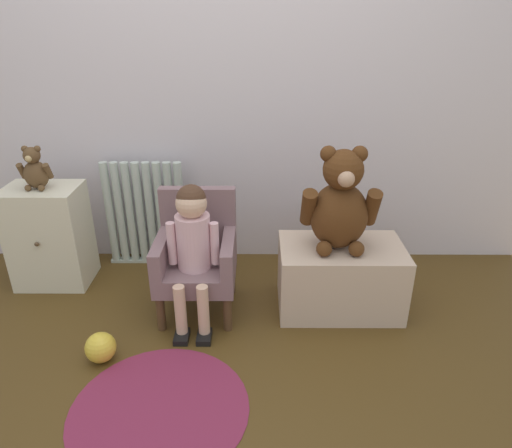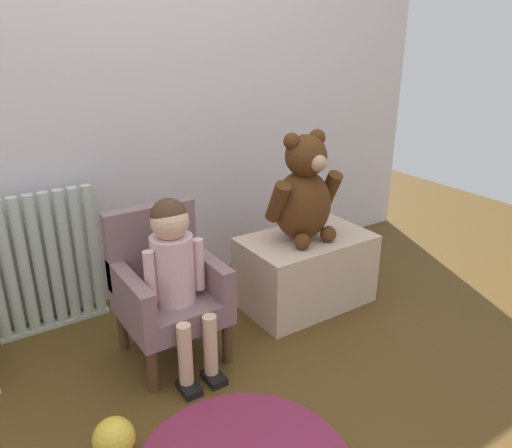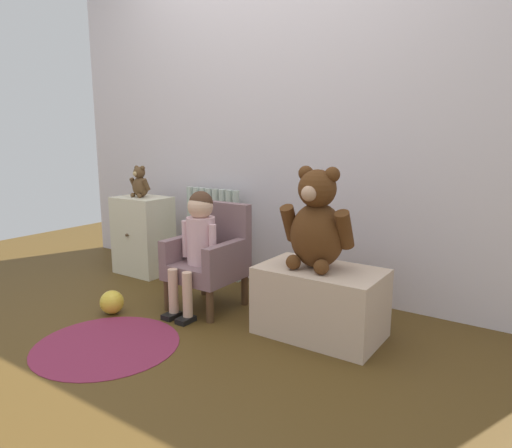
{
  "view_description": "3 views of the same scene",
  "coord_description": "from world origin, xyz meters",
  "px_view_note": "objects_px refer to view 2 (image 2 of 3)",
  "views": [
    {
      "loc": [
        0.22,
        -1.5,
        1.45
      ],
      "look_at": [
        0.21,
        0.58,
        0.49
      ],
      "focal_mm": 32.0,
      "sensor_mm": 36.0,
      "label": 1
    },
    {
      "loc": [
        -0.8,
        -1.17,
        1.33
      ],
      "look_at": [
        0.35,
        0.57,
        0.5
      ],
      "focal_mm": 35.0,
      "sensor_mm": 36.0,
      "label": 2
    },
    {
      "loc": [
        1.66,
        -1.5,
        1.04
      ],
      "look_at": [
        0.23,
        0.6,
        0.55
      ],
      "focal_mm": 32.0,
      "sensor_mm": 36.0,
      "label": 3
    }
  ],
  "objects_px": {
    "toy_ball": "(114,438)",
    "child_figure": "(175,262)",
    "child_armchair": "(166,286)",
    "low_bench": "(306,270)",
    "radiator": "(46,263)",
    "large_teddy_bear": "(304,193)"
  },
  "relations": [
    {
      "from": "toy_ball",
      "to": "child_figure",
      "type": "bearing_deg",
      "value": 39.73
    },
    {
      "from": "child_armchair",
      "to": "low_bench",
      "type": "distance_m",
      "value": 0.76
    },
    {
      "from": "child_figure",
      "to": "low_bench",
      "type": "height_order",
      "value": "child_figure"
    },
    {
      "from": "child_figure",
      "to": "toy_ball",
      "type": "xyz_separation_m",
      "value": [
        -0.4,
        -0.33,
        -0.4
      ]
    },
    {
      "from": "radiator",
      "to": "child_armchair",
      "type": "xyz_separation_m",
      "value": [
        0.37,
        -0.47,
        -0.01
      ]
    },
    {
      "from": "large_teddy_bear",
      "to": "toy_ball",
      "type": "height_order",
      "value": "large_teddy_bear"
    },
    {
      "from": "radiator",
      "to": "large_teddy_bear",
      "type": "bearing_deg",
      "value": -23.75
    },
    {
      "from": "low_bench",
      "to": "toy_ball",
      "type": "xyz_separation_m",
      "value": [
        -1.15,
        -0.43,
        -0.11
      ]
    },
    {
      "from": "radiator",
      "to": "toy_ball",
      "type": "distance_m",
      "value": 0.95
    },
    {
      "from": "large_teddy_bear",
      "to": "low_bench",
      "type": "bearing_deg",
      "value": -0.56
    },
    {
      "from": "radiator",
      "to": "child_armchair",
      "type": "relative_size",
      "value": 1.04
    },
    {
      "from": "low_bench",
      "to": "toy_ball",
      "type": "height_order",
      "value": "low_bench"
    },
    {
      "from": "low_bench",
      "to": "large_teddy_bear",
      "type": "xyz_separation_m",
      "value": [
        -0.03,
        0.0,
        0.41
      ]
    },
    {
      "from": "radiator",
      "to": "child_figure",
      "type": "height_order",
      "value": "child_figure"
    },
    {
      "from": "child_armchair",
      "to": "toy_ball",
      "type": "bearing_deg",
      "value": -132.31
    },
    {
      "from": "large_teddy_bear",
      "to": "child_armchair",
      "type": "bearing_deg",
      "value": 179.49
    },
    {
      "from": "radiator",
      "to": "low_bench",
      "type": "xyz_separation_m",
      "value": [
        1.12,
        -0.48,
        -0.15
      ]
    },
    {
      "from": "large_teddy_bear",
      "to": "toy_ball",
      "type": "relative_size",
      "value": 3.76
    },
    {
      "from": "child_figure",
      "to": "child_armchair",
      "type": "bearing_deg",
      "value": 90.0
    },
    {
      "from": "child_figure",
      "to": "toy_ball",
      "type": "height_order",
      "value": "child_figure"
    },
    {
      "from": "radiator",
      "to": "toy_ball",
      "type": "xyz_separation_m",
      "value": [
        -0.03,
        -0.91,
        -0.26
      ]
    },
    {
      "from": "child_armchair",
      "to": "low_bench",
      "type": "height_order",
      "value": "child_armchair"
    }
  ]
}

